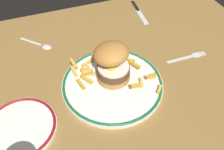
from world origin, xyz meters
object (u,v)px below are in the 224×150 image
object	(u,v)px
fork	(188,57)
burger	(112,62)
side_plate	(20,128)
spoon	(43,45)
dinner_plate	(112,84)
knife	(138,10)

from	to	relation	value
fork	burger	bearing A→B (deg)	-178.76
burger	fork	xyz separation A→B (cm)	(27.18, 0.59, -7.16)
side_plate	spoon	size ratio (longest dim) A/B	1.75
dinner_plate	knife	xyz separation A→B (cm)	(24.62, 34.99, -0.58)
fork	knife	bearing A→B (deg)	96.10
burger	dinner_plate	bearing A→B (deg)	-111.92
burger	fork	distance (cm)	28.11
side_plate	fork	xyz separation A→B (cm)	(55.02, 8.54, -0.65)
dinner_plate	spoon	xyz separation A→B (cm)	(-16.33, 25.71, -0.48)
burger	knife	world-z (taller)	burger
dinner_plate	fork	xyz separation A→B (cm)	(28.06, 2.79, -0.66)
fork	spoon	size ratio (longest dim) A/B	1.36
burger	spoon	bearing A→B (deg)	126.20
burger	fork	size ratio (longest dim) A/B	0.99
spoon	dinner_plate	bearing A→B (deg)	-57.58
fork	dinner_plate	bearing A→B (deg)	-174.33
burger	side_plate	distance (cm)	29.68
dinner_plate	fork	bearing A→B (deg)	5.67
dinner_plate	side_plate	xyz separation A→B (cm)	(-26.96, -5.75, -0.00)
burger	side_plate	world-z (taller)	burger
side_plate	spoon	distance (cm)	33.21
burger	spoon	size ratio (longest dim) A/B	1.35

